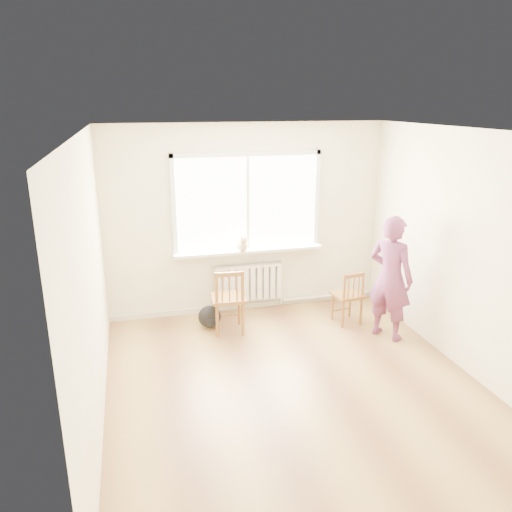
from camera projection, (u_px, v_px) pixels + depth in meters
floor at (296, 387)px, 5.42m from camera, size 4.50×4.50×0.00m
ceiling at (303, 132)px, 4.61m from camera, size 4.50×4.50×0.00m
back_wall at (247, 220)px, 7.09m from camera, size 4.00×0.01×2.70m
window at (247, 199)px, 6.98m from camera, size 2.12×0.05×1.42m
windowsill at (249, 250)px, 7.12m from camera, size 2.15×0.22×0.04m
radiator at (249, 282)px, 7.28m from camera, size 1.00×0.12×0.55m
heating_pipe at (327, 296)px, 7.71m from camera, size 1.40×0.04×0.04m
baseboard at (248, 305)px, 7.47m from camera, size 4.00×0.03×0.08m
chair_left at (229, 301)px, 6.57m from camera, size 0.47×0.45×0.90m
chair_right at (349, 297)px, 6.86m from camera, size 0.42×0.40×0.76m
person at (390, 278)px, 6.35m from camera, size 0.65×0.71×1.63m
cat at (242, 244)px, 6.97m from camera, size 0.19×0.41×0.27m
backpack at (210, 316)px, 6.81m from camera, size 0.37×0.31×0.31m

